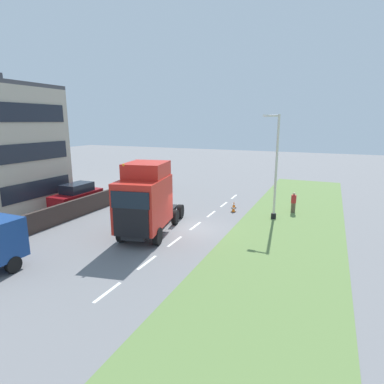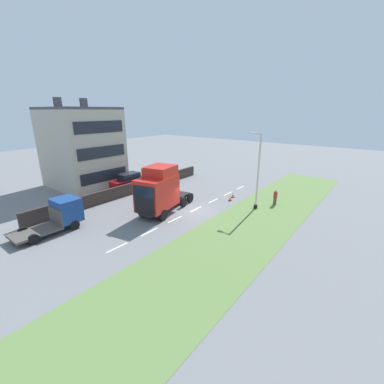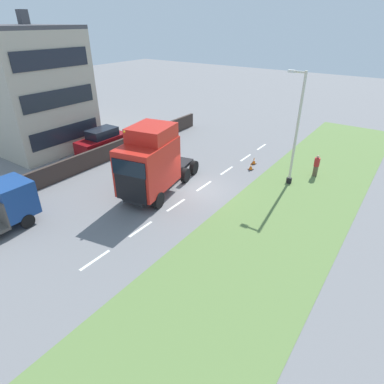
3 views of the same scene
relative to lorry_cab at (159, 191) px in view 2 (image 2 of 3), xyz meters
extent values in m
plane|color=slate|center=(-2.03, -2.36, -2.33)|extent=(120.00, 120.00, 0.00)
cube|color=#607F42|center=(-8.03, -2.36, -2.32)|extent=(7.00, 44.00, 0.01)
cube|color=white|center=(-2.03, -12.66, -2.33)|extent=(0.16, 1.80, 0.00)
cube|color=white|center=(-2.03, -9.46, -2.33)|extent=(0.16, 1.80, 0.00)
cube|color=white|center=(-2.03, -6.26, -2.33)|extent=(0.16, 1.80, 0.00)
cube|color=white|center=(-2.03, -3.06, -2.33)|extent=(0.16, 1.80, 0.00)
cube|color=white|center=(-2.03, 0.14, -2.33)|extent=(0.16, 1.80, 0.00)
cube|color=white|center=(-2.03, 3.34, -2.33)|extent=(0.16, 1.80, 0.00)
cube|color=white|center=(-2.03, 6.54, -2.33)|extent=(0.16, 1.80, 0.00)
cube|color=#382D28|center=(6.97, -2.36, -1.64)|extent=(0.25, 24.00, 1.37)
cube|color=#B7AD99|center=(14.88, -1.27, 2.48)|extent=(8.69, 7.40, 9.62)
cube|color=#1E232D|center=(10.50, -1.27, -0.41)|extent=(0.08, 6.29, 1.35)
cube|color=#1E232D|center=(10.50, -1.27, 2.48)|extent=(0.08, 6.29, 1.35)
cube|color=#1E232D|center=(10.50, -1.27, 5.36)|extent=(0.08, 6.29, 1.35)
cube|color=#47474C|center=(14.88, -1.27, 7.43)|extent=(8.69, 7.40, 0.30)
cube|color=#47474C|center=(15.75, 0.58, 8.13)|extent=(0.70, 0.70, 1.10)
cube|color=#47474C|center=(15.75, -2.75, 8.13)|extent=(0.70, 0.70, 1.10)
cube|color=black|center=(0.26, -1.35, -1.67)|extent=(2.75, 7.57, 0.24)
cube|color=red|center=(-0.06, 0.29, -0.07)|extent=(3.19, 4.49, 2.94)
cube|color=black|center=(-0.46, 2.33, -0.72)|extent=(2.06, 0.46, 1.65)
cube|color=black|center=(-0.46, 2.33, 0.57)|extent=(2.18, 0.48, 0.94)
cube|color=red|center=(0.06, -0.31, 1.85)|extent=(2.80, 3.06, 0.90)
sphere|color=orange|center=(0.37, 1.63, 2.37)|extent=(0.14, 0.14, 0.14)
cylinder|color=black|center=(0.59, -3.00, -1.49)|extent=(1.58, 1.58, 0.12)
cylinder|color=black|center=(-1.34, 0.99, -1.81)|extent=(0.51, 1.08, 1.04)
cylinder|color=black|center=(0.87, 1.42, -1.81)|extent=(0.51, 1.08, 1.04)
cylinder|color=black|center=(-0.59, -2.85, -1.81)|extent=(0.51, 1.08, 1.04)
cylinder|color=black|center=(1.62, -2.42, -1.81)|extent=(0.51, 1.08, 1.04)
cylinder|color=black|center=(-0.31, -4.31, -1.81)|extent=(0.51, 1.08, 1.04)
cylinder|color=black|center=(1.90, -3.88, -1.81)|extent=(0.51, 1.08, 1.04)
cube|color=navy|center=(4.22, 6.81, -0.78)|extent=(2.15, 1.85, 1.95)
cube|color=black|center=(4.22, 5.87, -0.39)|extent=(1.89, 0.05, 0.70)
cube|color=#4C4742|center=(4.23, 9.44, -1.84)|extent=(2.15, 3.42, 0.18)
cube|color=#4C4742|center=(4.23, 7.78, -1.07)|extent=(2.14, 0.11, 1.37)
cylinder|color=black|center=(5.22, 6.81, -1.93)|extent=(0.24, 0.80, 0.80)
cylinder|color=black|center=(3.23, 6.81, -1.93)|extent=(0.24, 0.80, 0.80)
cylinder|color=black|center=(5.22, 9.96, -1.93)|extent=(0.24, 0.80, 0.80)
cylinder|color=black|center=(3.24, 9.97, -1.93)|extent=(0.24, 0.80, 0.80)
cube|color=maroon|center=(8.74, -3.40, -1.51)|extent=(1.88, 4.61, 1.09)
cube|color=black|center=(8.74, -3.51, -0.61)|extent=(1.58, 2.54, 0.73)
cylinder|color=black|center=(7.86, -1.91, -2.01)|extent=(0.21, 0.64, 0.64)
cylinder|color=black|center=(9.59, -1.90, -2.01)|extent=(0.21, 0.64, 0.64)
cylinder|color=black|center=(7.89, -4.90, -2.01)|extent=(0.21, 0.64, 0.64)
cylinder|color=black|center=(9.62, -4.88, -2.01)|extent=(0.21, 0.64, 0.64)
cylinder|color=black|center=(-6.70, -6.94, -2.13)|extent=(0.38, 0.38, 0.40)
cylinder|color=beige|center=(-6.70, -6.94, 1.45)|extent=(0.17, 0.17, 7.56)
cylinder|color=beige|center=(-6.25, -6.94, 5.13)|extent=(0.90, 0.12, 0.12)
cube|color=silver|center=(-5.80, -6.94, 5.13)|extent=(0.44, 0.20, 0.16)
cylinder|color=brown|center=(-7.84, -9.22, -1.94)|extent=(0.34, 0.34, 0.79)
cylinder|color=#B22626|center=(-7.84, -9.22, -1.23)|extent=(0.39, 0.39, 0.62)
sphere|color=tan|center=(-7.84, -9.22, -0.81)|extent=(0.21, 0.21, 0.21)
cube|color=black|center=(-3.17, -8.63, -2.32)|extent=(0.36, 0.36, 0.03)
cone|color=orange|center=(-3.17, -8.63, -2.03)|extent=(0.28, 0.28, 0.55)
cylinder|color=white|center=(-3.17, -8.63, -2.00)|extent=(0.17, 0.17, 0.07)
cube|color=black|center=(-3.47, -7.47, -2.32)|extent=(0.36, 0.36, 0.03)
cone|color=orange|center=(-3.47, -7.47, -2.03)|extent=(0.28, 0.28, 0.55)
cylinder|color=white|center=(-3.47, -7.47, -2.00)|extent=(0.17, 0.17, 0.07)
camera|label=1|loc=(-10.22, 16.43, 4.74)|focal=30.00mm
camera|label=2|loc=(-16.44, 16.32, 7.19)|focal=24.00mm
camera|label=3|loc=(-12.85, 13.71, 7.93)|focal=30.00mm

